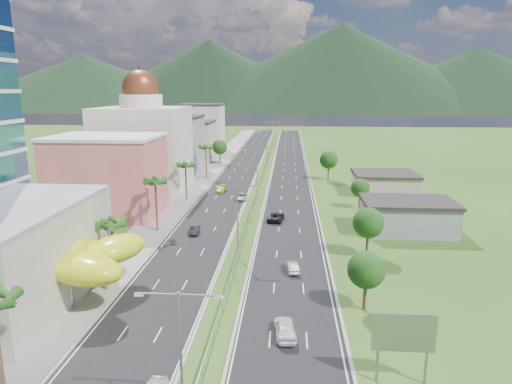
# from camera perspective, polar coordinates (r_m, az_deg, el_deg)

# --- Properties ---
(ground) EXTENTS (500.00, 500.00, 0.00)m
(ground) POSITION_cam_1_polar(r_m,az_deg,el_deg) (58.70, -3.40, -11.72)
(ground) COLOR #2D5119
(ground) RESTS_ON ground
(road_left) EXTENTS (11.00, 260.00, 0.04)m
(road_left) POSITION_cam_1_polar(r_m,az_deg,el_deg) (145.72, -1.70, 3.19)
(road_left) COLOR black
(road_left) RESTS_ON ground
(road_right) EXTENTS (11.00, 260.00, 0.04)m
(road_right) POSITION_cam_1_polar(r_m,az_deg,el_deg) (144.97, 4.22, 3.11)
(road_right) COLOR black
(road_right) RESTS_ON ground
(sidewalk_left) EXTENTS (7.00, 260.00, 0.12)m
(sidewalk_left) POSITION_cam_1_polar(r_m,az_deg,el_deg) (146.98, -5.39, 3.24)
(sidewalk_left) COLOR gray
(sidewalk_left) RESTS_ON ground
(median_guardrail) EXTENTS (0.10, 216.06, 0.76)m
(median_guardrail) POSITION_cam_1_polar(r_m,az_deg,el_deg) (127.35, 0.83, 2.07)
(median_guardrail) COLOR gray
(median_guardrail) RESTS_ON ground
(streetlight_median_a) EXTENTS (6.04, 0.25, 11.00)m
(streetlight_median_a) POSITION_cam_1_polar(r_m,az_deg,el_deg) (33.79, -9.41, -18.76)
(streetlight_median_a) COLOR gray
(streetlight_median_a) RESTS_ON ground
(streetlight_median_b) EXTENTS (6.04, 0.25, 11.00)m
(streetlight_median_b) POSITION_cam_1_polar(r_m,az_deg,el_deg) (65.73, -2.33, -2.73)
(streetlight_median_b) COLOR gray
(streetlight_median_b) RESTS_ON ground
(streetlight_median_c) EXTENTS (6.04, 0.25, 11.00)m
(streetlight_median_c) POSITION_cam_1_polar(r_m,az_deg,el_deg) (104.66, 0.13, 3.13)
(streetlight_median_c) COLOR gray
(streetlight_median_c) RESTS_ON ground
(streetlight_median_d) EXTENTS (6.04, 0.25, 11.00)m
(streetlight_median_d) POSITION_cam_1_polar(r_m,az_deg,el_deg) (149.13, 1.36, 6.03)
(streetlight_median_d) COLOR gray
(streetlight_median_d) RESTS_ON ground
(streetlight_median_e) EXTENTS (6.04, 0.25, 11.00)m
(streetlight_median_e) POSITION_cam_1_polar(r_m,az_deg,el_deg) (193.85, 2.03, 7.59)
(streetlight_median_e) COLOR gray
(streetlight_median_e) RESTS_ON ground
(lime_canopy) EXTENTS (18.00, 15.00, 7.40)m
(lime_canopy) POSITION_cam_1_polar(r_m,az_deg,el_deg) (59.26, -23.72, -7.39)
(lime_canopy) COLOR #D0D915
(lime_canopy) RESTS_ON ground
(pink_shophouse) EXTENTS (20.00, 15.00, 15.00)m
(pink_shophouse) POSITION_cam_1_polar(r_m,az_deg,el_deg) (93.48, -18.08, 1.79)
(pink_shophouse) COLOR #DA595D
(pink_shophouse) RESTS_ON ground
(domed_building) EXTENTS (20.00, 20.00, 28.70)m
(domed_building) POSITION_cam_1_polar(r_m,az_deg,el_deg) (114.28, -13.90, 5.91)
(domed_building) COLOR beige
(domed_building) RESTS_ON ground
(midrise_grey) EXTENTS (16.00, 15.00, 16.00)m
(midrise_grey) POSITION_cam_1_polar(r_m,az_deg,el_deg) (138.23, -10.26, 5.81)
(midrise_grey) COLOR gray
(midrise_grey) RESTS_ON ground
(midrise_beige) EXTENTS (16.00, 15.00, 13.00)m
(midrise_beige) POSITION_cam_1_polar(r_m,az_deg,el_deg) (159.66, -8.29, 6.26)
(midrise_beige) COLOR #A89C8A
(midrise_beige) RESTS_ON ground
(midrise_white) EXTENTS (16.00, 15.00, 18.00)m
(midrise_white) POSITION_cam_1_polar(r_m,az_deg,el_deg) (181.84, -6.76, 7.88)
(midrise_white) COLOR silver
(midrise_white) RESTS_ON ground
(billboard) EXTENTS (5.20, 0.35, 6.20)m
(billboard) POSITION_cam_1_polar(r_m,az_deg,el_deg) (41.35, 17.99, -16.67)
(billboard) COLOR gray
(billboard) RESTS_ON ground
(shed_near) EXTENTS (15.00, 10.00, 5.00)m
(shed_near) POSITION_cam_1_polar(r_m,az_deg,el_deg) (83.53, 18.41, -3.03)
(shed_near) COLOR gray
(shed_near) RESTS_ON ground
(shed_far) EXTENTS (14.00, 12.00, 4.40)m
(shed_far) POSITION_cam_1_polar(r_m,az_deg,el_deg) (112.48, 15.75, 0.97)
(shed_far) COLOR #A89C8A
(shed_far) RESTS_ON ground
(palm_tree_b) EXTENTS (3.60, 3.60, 8.10)m
(palm_tree_b) POSITION_cam_1_polar(r_m,az_deg,el_deg) (61.91, -17.64, -4.02)
(palm_tree_b) COLOR #47301C
(palm_tree_b) RESTS_ON ground
(palm_tree_c) EXTENTS (3.60, 3.60, 9.60)m
(palm_tree_c) POSITION_cam_1_polar(r_m,az_deg,el_deg) (79.89, -12.48, 1.06)
(palm_tree_c) COLOR #47301C
(palm_tree_c) RESTS_ON ground
(palm_tree_d) EXTENTS (3.60, 3.60, 8.60)m
(palm_tree_d) POSITION_cam_1_polar(r_m,az_deg,el_deg) (101.92, -8.81, 3.17)
(palm_tree_d) COLOR #47301C
(palm_tree_d) RESTS_ON ground
(palm_tree_e) EXTENTS (3.60, 3.60, 9.40)m
(palm_tree_e) POSITION_cam_1_polar(r_m,az_deg,el_deg) (126.03, -6.29, 5.42)
(palm_tree_e) COLOR #47301C
(palm_tree_e) RESTS_ON ground
(leafy_tree_lfar) EXTENTS (4.90, 4.90, 8.05)m
(leafy_tree_lfar) POSITION_cam_1_polar(r_m,az_deg,el_deg) (150.83, -4.56, 5.62)
(leafy_tree_lfar) COLOR #47301C
(leafy_tree_lfar) RESTS_ON ground
(leafy_tree_ra) EXTENTS (4.20, 4.20, 6.90)m
(leafy_tree_ra) POSITION_cam_1_polar(r_m,az_deg,el_deg) (52.48, 13.62, -9.46)
(leafy_tree_ra) COLOR #47301C
(leafy_tree_ra) RESTS_ON ground
(leafy_tree_rb) EXTENTS (4.55, 4.55, 7.47)m
(leafy_tree_rb) POSITION_cam_1_polar(r_m,az_deg,el_deg) (68.69, 13.86, -3.78)
(leafy_tree_rb) COLOR #47301C
(leafy_tree_rb) RESTS_ON ground
(leafy_tree_rc) EXTENTS (3.85, 3.85, 6.33)m
(leafy_tree_rc) POSITION_cam_1_polar(r_m,az_deg,el_deg) (96.17, 12.89, 0.49)
(leafy_tree_rc) COLOR #47301C
(leafy_tree_rc) RESTS_ON ground
(leafy_tree_rd) EXTENTS (4.90, 4.90, 8.05)m
(leafy_tree_rd) POSITION_cam_1_polar(r_m,az_deg,el_deg) (124.80, 9.08, 4.00)
(leafy_tree_rd) COLOR #47301C
(leafy_tree_rd) RESTS_ON ground
(mountain_ridge) EXTENTS (860.00, 140.00, 90.00)m
(mountain_ridge) POSITION_cam_1_polar(r_m,az_deg,el_deg) (506.25, 10.31, 9.85)
(mountain_ridge) COLOR black
(mountain_ridge) RESTS_ON ground
(car_dark_left) EXTENTS (1.57, 4.01, 1.30)m
(car_dark_left) POSITION_cam_1_polar(r_m,az_deg,el_deg) (78.93, -7.72, -4.75)
(car_dark_left) COLOR black
(car_dark_left) RESTS_ON road_left
(car_silver_mid_left) EXTENTS (2.43, 5.14, 1.42)m
(car_silver_mid_left) POSITION_cam_1_polar(r_m,az_deg,el_deg) (101.99, -1.83, -0.58)
(car_silver_mid_left) COLOR #A7ABAF
(car_silver_mid_left) RESTS_ON road_left
(car_yellow_far_left) EXTENTS (2.35, 4.94, 1.39)m
(car_yellow_far_left) POSITION_cam_1_polar(r_m,az_deg,el_deg) (109.98, -4.36, 0.37)
(car_yellow_far_left) COLOR gold
(car_yellow_far_left) RESTS_ON road_left
(car_white_near_right) EXTENTS (2.57, 5.19, 1.70)m
(car_white_near_right) POSITION_cam_1_polar(r_m,az_deg,el_deg) (47.80, 3.65, -16.61)
(car_white_near_right) COLOR white
(car_white_near_right) RESTS_ON road_right
(car_silver_right) EXTENTS (2.02, 4.19, 1.32)m
(car_silver_right) POSITION_cam_1_polar(r_m,az_deg,el_deg) (62.91, 4.54, -9.31)
(car_silver_right) COLOR #B0B2B8
(car_silver_right) RESTS_ON road_right
(car_dark_far_right) EXTENTS (3.35, 5.88, 1.55)m
(car_dark_far_right) POSITION_cam_1_polar(r_m,az_deg,el_deg) (86.00, 2.51, -3.09)
(car_dark_far_right) COLOR black
(car_dark_far_right) RESTS_ON road_right
(motorcycle) EXTENTS (0.76, 1.73, 1.07)m
(motorcycle) POSITION_cam_1_polar(r_m,az_deg,el_deg) (71.97, -11.94, -6.77)
(motorcycle) COLOR black
(motorcycle) RESTS_ON road_left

